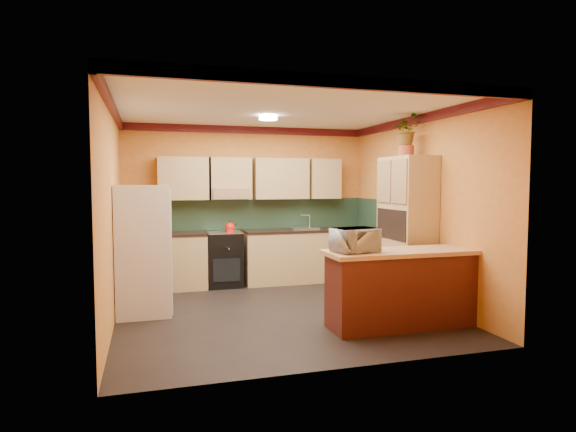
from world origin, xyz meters
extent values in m
plane|color=black|center=(0.00, 0.00, 0.00)|extent=(4.20, 4.20, 0.00)
cube|color=white|center=(0.00, 0.00, 2.70)|extent=(4.20, 4.20, 0.04)
cube|color=orange|center=(0.00, 2.10, 1.35)|extent=(4.20, 0.04, 2.70)
cube|color=orange|center=(0.00, -2.10, 1.35)|extent=(4.20, 0.04, 2.70)
cube|color=orange|center=(-2.10, 0.00, 1.35)|extent=(0.04, 4.20, 2.70)
cube|color=orange|center=(2.10, 0.00, 1.35)|extent=(0.04, 4.20, 2.70)
cube|color=#203B27|center=(0.25, 2.09, 1.19)|extent=(3.70, 0.02, 0.53)
cube|color=#203B27|center=(2.09, 1.40, 1.19)|extent=(0.02, 1.40, 0.53)
cube|color=tan|center=(0.10, 1.93, 1.80)|extent=(3.10, 0.34, 0.70)
cylinder|color=white|center=(0.00, 0.60, 2.66)|extent=(0.26, 0.26, 0.06)
cube|color=tan|center=(0.15, 1.80, 0.44)|extent=(3.65, 0.60, 0.88)
cube|color=black|center=(0.15, 1.80, 0.90)|extent=(3.65, 0.62, 0.04)
cube|color=black|center=(-0.47, 1.80, 0.46)|extent=(0.58, 0.58, 0.91)
cube|color=silver|center=(0.93, 1.80, 0.94)|extent=(0.48, 0.40, 0.03)
cube|color=tan|center=(1.80, 1.11, 0.44)|extent=(0.60, 0.80, 0.88)
cube|color=black|center=(1.80, 1.11, 0.90)|extent=(0.62, 0.80, 0.04)
cube|color=silver|center=(-1.75, 0.36, 0.85)|extent=(0.68, 0.66, 1.70)
cube|color=tan|center=(1.85, -0.10, 1.05)|extent=(0.48, 0.90, 2.10)
cylinder|color=#A74628|center=(1.85, -0.05, 2.18)|extent=(0.22, 0.22, 0.16)
imported|color=tan|center=(1.85, -0.05, 2.47)|extent=(0.46, 0.43, 0.43)
cube|color=#511912|center=(1.25, -1.07, 0.44)|extent=(1.80, 0.55, 0.88)
cube|color=tan|center=(1.25, -1.07, 0.91)|extent=(1.90, 0.65, 0.05)
imported|color=silver|center=(0.62, -1.07, 1.07)|extent=(0.57, 0.44, 0.28)
camera|label=1|loc=(-1.68, -6.16, 1.74)|focal=30.00mm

